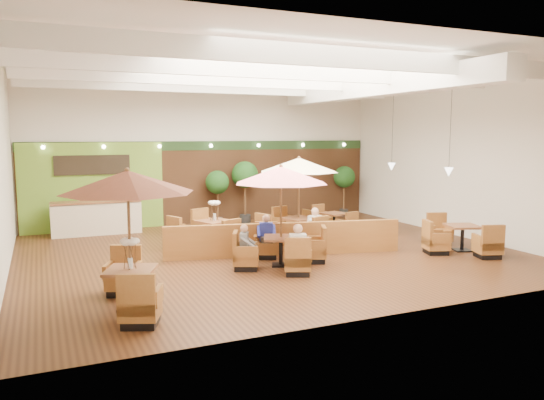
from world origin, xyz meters
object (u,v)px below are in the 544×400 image
table_0 (128,203)px  table_4 (455,239)px  table_2 (297,181)px  diner_1 (266,232)px  table_1 (281,197)px  topiary_0 (217,184)px  diner_2 (246,242)px  topiary_1 (245,177)px  booth_divider (285,239)px  topiary_2 (344,179)px  diner_4 (314,224)px  diner_3 (314,224)px  table_3 (206,232)px  table_5 (328,223)px  diner_0 (298,244)px  service_counter (97,218)px

table_0 → table_4: 9.96m
table_2 → diner_1: 2.69m
table_1 → table_4: size_ratio=1.01×
table_0 → diner_1: size_ratio=3.85×
topiary_0 → diner_2: topiary_0 is taller
table_1 → diner_1: (0.00, 0.99, -1.09)m
topiary_0 → topiary_1: (1.14, 0.00, 0.25)m
booth_divider → topiary_2: bearing=59.2°
diner_2 → diner_4: 3.23m
diner_2 → topiary_2: bearing=159.8°
topiary_0 → diner_3: 5.55m
booth_divider → table_3: size_ratio=2.35×
table_2 → topiary_1: 4.30m
table_2 → diner_4: bearing=-105.2°
diner_1 → table_1: bearing=110.1°
table_5 → diner_0: diner_0 is taller
topiary_1 → diner_1: topiary_1 is taller
table_3 → table_4: 7.54m
table_4 → diner_2: diner_2 is taller
diner_0 → diner_3: diner_0 is taller
table_2 → topiary_0: (-1.29, 4.29, -0.43)m
topiary_1 → diner_4: size_ratio=3.00×
service_counter → table_5: bearing=-20.9°
table_2 → diner_0: table_2 is taller
table_5 → diner_1: bearing=-155.0°
service_counter → table_1: 7.92m
service_counter → diner_2: 7.35m
table_4 → topiary_2: bearing=103.2°
service_counter → booth_divider: bearing=-50.5°
diner_1 → diner_3: 1.92m
table_3 → diner_3: bearing=-49.1°
topiary_0 → topiary_2: size_ratio=0.99×
service_counter → diner_4: 7.79m
service_counter → table_5: service_counter is taller
table_5 → topiary_1: topiary_1 is taller
booth_divider → topiary_2: size_ratio=3.24×
diner_4 → table_3: bearing=136.7°
table_4 → table_1: bearing=-167.1°
table_1 → diner_1: table_1 is taller
table_3 → diner_0: table_3 is taller
service_counter → topiary_2: (10.20, 0.20, 1.01)m
topiary_1 → diner_2: bearing=-110.7°
booth_divider → service_counter: bearing=142.3°
table_3 → diner_1: size_ratio=3.81×
topiary_1 → table_1: bearing=-103.1°
table_3 → service_counter: bearing=107.5°
table_0 → table_1: size_ratio=1.05×
topiary_0 → diner_0: topiary_0 is taller
topiary_2 → diner_2: 9.97m
table_2 → diner_4: (0.07, -1.02, -1.24)m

